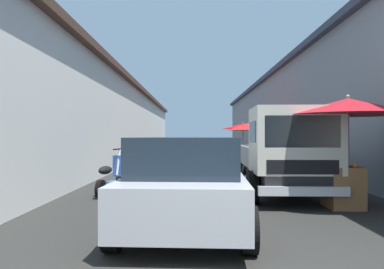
% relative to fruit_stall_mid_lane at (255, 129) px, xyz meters
% --- Properties ---
extents(ground, '(90.00, 90.00, 0.00)m').
position_rel_fruit_stall_mid_lane_xyz_m(ground, '(-2.34, 2.39, -1.82)').
color(ground, '#282826').
extents(building_left_whitewash, '(49.80, 7.50, 4.35)m').
position_rel_fruit_stall_mid_lane_xyz_m(building_left_whitewash, '(-0.09, 9.72, 0.37)').
color(building_left_whitewash, silver).
rests_on(building_left_whitewash, ground).
extents(building_right_concrete, '(49.80, 7.50, 5.12)m').
position_rel_fruit_stall_mid_lane_xyz_m(building_right_concrete, '(-0.09, -4.95, 0.75)').
color(building_right_concrete, gray).
rests_on(building_right_concrete, ground).
extents(fruit_stall_mid_lane, '(2.71, 2.71, 2.29)m').
position_rel_fruit_stall_mid_lane_xyz_m(fruit_stall_mid_lane, '(0.00, 0.00, 0.00)').
color(fruit_stall_mid_lane, '#9E9EA3').
rests_on(fruit_stall_mid_lane, ground).
extents(fruit_stall_far_left, '(2.42, 2.42, 2.25)m').
position_rel_fruit_stall_mid_lane_xyz_m(fruit_stall_far_left, '(3.62, 0.13, -0.07)').
color(fruit_stall_far_left, '#9E9EA3').
rests_on(fruit_stall_far_left, ground).
extents(fruit_stall_far_right, '(2.45, 2.45, 2.30)m').
position_rel_fruit_stall_mid_lane_xyz_m(fruit_stall_far_right, '(-10.86, -0.09, -0.04)').
color(fruit_stall_far_right, '#9E9EA3').
rests_on(fruit_stall_far_right, ground).
extents(hatchback_car, '(3.99, 2.08, 1.45)m').
position_rel_fruit_stall_mid_lane_xyz_m(hatchback_car, '(-12.50, 3.13, -1.08)').
color(hatchback_car, '#ADAFB5').
rests_on(hatchback_car, ground).
extents(delivery_truck, '(4.97, 2.09, 2.08)m').
position_rel_fruit_stall_mid_lane_xyz_m(delivery_truck, '(-9.71, 0.85, -0.78)').
color(delivery_truck, black).
rests_on(delivery_truck, ground).
extents(vendor_by_crates, '(0.28, 0.64, 1.64)m').
position_rel_fruit_stall_mid_lane_xyz_m(vendor_by_crates, '(-1.21, 0.13, -0.87)').
color(vendor_by_crates, navy).
rests_on(vendor_by_crates, ground).
extents(parked_scooter, '(1.68, 0.51, 1.14)m').
position_rel_fruit_stall_mid_lane_xyz_m(parked_scooter, '(-9.04, 5.09, -1.37)').
color(parked_scooter, black).
rests_on(parked_scooter, ground).
extents(plastic_stool, '(0.30, 0.30, 0.43)m').
position_rel_fruit_stall_mid_lane_xyz_m(plastic_stool, '(-1.00, 4.02, -1.49)').
color(plastic_stool, '#1E8C3F').
rests_on(plastic_stool, ground).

